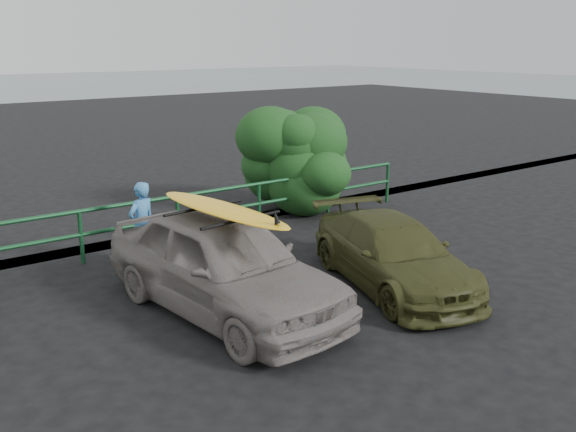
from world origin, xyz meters
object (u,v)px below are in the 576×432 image
(sedan, at_px, (224,264))
(surfboard, at_px, (222,209))
(guardrail, at_px, (132,227))
(olive_vehicle, at_px, (393,254))
(man, at_px, (142,225))

(sedan, relative_size, surfboard, 1.53)
(guardrail, distance_m, sedan, 3.54)
(olive_vehicle, bearing_deg, sedan, -178.30)
(guardrail, relative_size, olive_vehicle, 3.55)
(guardrail, bearing_deg, sedan, -90.67)
(sedan, bearing_deg, surfboard, 0.00)
(sedan, distance_m, surfboard, 0.86)
(man, bearing_deg, surfboard, 74.35)
(sedan, xyz_separation_m, olive_vehicle, (2.86, -0.76, -0.20))
(olive_vehicle, bearing_deg, surfboard, -178.30)
(olive_vehicle, xyz_separation_m, surfboard, (-2.86, 0.76, 1.06))
(olive_vehicle, bearing_deg, man, 147.25)
(sedan, relative_size, olive_vehicle, 1.15)
(guardrail, bearing_deg, olive_vehicle, -56.74)
(sedan, xyz_separation_m, surfboard, (0.00, 0.00, 0.86))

